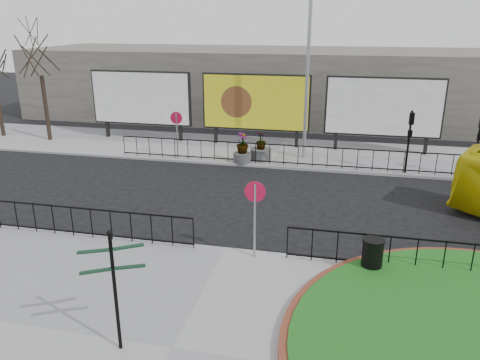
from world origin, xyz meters
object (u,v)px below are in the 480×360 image
(planter_a, at_px, (242,150))
(planter_b, at_px, (261,150))
(billboard_mid, at_px, (256,103))
(litter_bin, at_px, (372,256))
(lamp_post, at_px, (308,67))
(fingerpost_sign, at_px, (114,279))

(planter_a, height_order, planter_b, planter_a)
(billboard_mid, relative_size, litter_bin, 5.84)
(planter_b, bearing_deg, litter_bin, -64.19)
(billboard_mid, distance_m, litter_bin, 14.97)
(litter_bin, distance_m, planter_b, 11.85)
(litter_bin, bearing_deg, lamp_post, 104.47)
(billboard_mid, height_order, planter_a, billboard_mid)
(litter_bin, distance_m, planter_a, 11.66)
(billboard_mid, distance_m, planter_b, 3.62)
(lamp_post, height_order, planter_a, lamp_post)
(lamp_post, distance_m, planter_b, 4.83)
(billboard_mid, height_order, litter_bin, billboard_mid)
(billboard_mid, xyz_separation_m, litter_bin, (6.00, -13.57, -1.94))
(lamp_post, relative_size, planter_b, 6.15)
(litter_bin, relative_size, planter_a, 0.68)
(planter_a, bearing_deg, lamp_post, 28.02)
(billboard_mid, relative_size, fingerpost_sign, 2.13)
(billboard_mid, height_order, fingerpost_sign, billboard_mid)
(lamp_post, bearing_deg, litter_bin, -75.53)
(fingerpost_sign, relative_size, planter_b, 1.93)
(fingerpost_sign, bearing_deg, litter_bin, 15.33)
(billboard_mid, relative_size, planter_b, 4.13)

